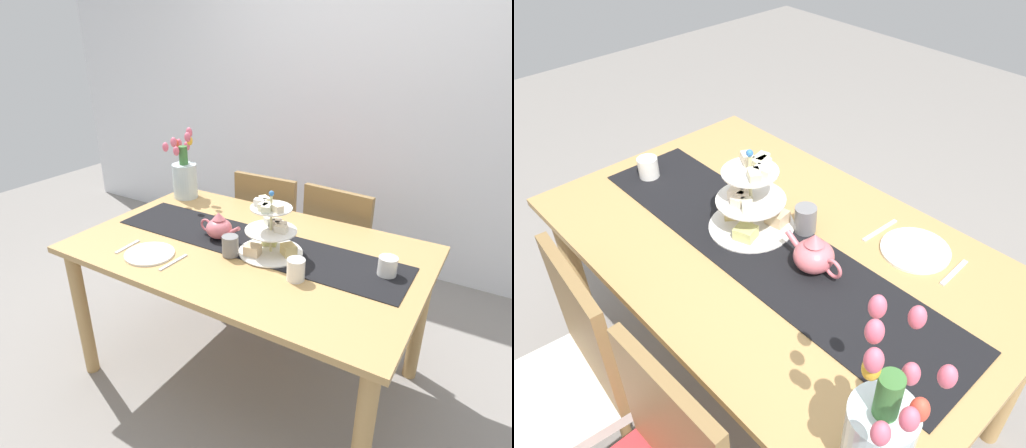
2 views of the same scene
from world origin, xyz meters
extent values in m
plane|color=gray|center=(0.00, 0.00, 0.00)|extent=(8.00, 8.00, 0.00)
cube|color=silver|center=(0.00, 1.61, 1.30)|extent=(6.00, 0.08, 2.60)
cube|color=tan|center=(0.00, 0.00, 0.76)|extent=(1.65, 1.02, 0.03)
cylinder|color=tan|center=(-0.75, -0.44, 0.37)|extent=(0.07, 0.07, 0.75)
cylinder|color=tan|center=(0.75, -0.44, 0.37)|extent=(0.07, 0.07, 0.75)
cylinder|color=tan|center=(-0.75, 0.44, 0.37)|extent=(0.07, 0.07, 0.75)
cylinder|color=tan|center=(0.75, 0.44, 0.37)|extent=(0.07, 0.07, 0.75)
cylinder|color=olive|center=(-0.11, 0.99, 0.21)|extent=(0.04, 0.04, 0.41)
cylinder|color=olive|center=(-0.47, 0.99, 0.21)|extent=(0.04, 0.04, 0.41)
cylinder|color=olive|center=(-0.10, 0.63, 0.21)|extent=(0.04, 0.04, 0.41)
cylinder|color=olive|center=(-0.46, 0.63, 0.21)|extent=(0.04, 0.04, 0.41)
cube|color=red|center=(-0.28, 0.81, 0.43)|extent=(0.43, 0.43, 0.05)
cube|color=olive|center=(-0.28, 0.62, 0.69)|extent=(0.42, 0.05, 0.45)
cylinder|color=olive|center=(0.41, 0.97, 0.21)|extent=(0.04, 0.04, 0.41)
cylinder|color=olive|center=(0.05, 1.01, 0.21)|extent=(0.04, 0.04, 0.41)
cylinder|color=olive|center=(0.38, 0.61, 0.21)|extent=(0.04, 0.04, 0.41)
cylinder|color=olive|center=(0.02, 0.65, 0.21)|extent=(0.04, 0.04, 0.41)
cube|color=silver|center=(0.21, 0.81, 0.43)|extent=(0.46, 0.46, 0.05)
cube|color=olive|center=(0.20, 0.62, 0.69)|extent=(0.42, 0.07, 0.45)
cube|color=black|center=(0.00, 0.04, 0.78)|extent=(1.49, 0.34, 0.00)
cylinder|color=beige|center=(0.12, 0.00, 0.92)|extent=(0.01, 0.01, 0.28)
cylinder|color=white|center=(0.12, 0.00, 0.78)|extent=(0.30, 0.30, 0.01)
cylinder|color=white|center=(0.12, 0.00, 0.89)|extent=(0.24, 0.24, 0.01)
cylinder|color=white|center=(0.12, 0.00, 1.00)|extent=(0.19, 0.19, 0.01)
cube|color=#E6C97B|center=(0.21, 0.02, 0.81)|extent=(0.09, 0.09, 0.05)
cube|color=#D3D37C|center=(0.08, 0.06, 0.81)|extent=(0.09, 0.08, 0.04)
cube|color=beige|center=(0.07, -0.07, 0.81)|extent=(0.08, 0.07, 0.05)
cube|color=#EFE0C3|center=(0.17, 0.00, 0.91)|extent=(0.06, 0.04, 0.03)
cube|color=beige|center=(0.16, 0.03, 0.91)|extent=(0.07, 0.06, 0.03)
cube|color=beige|center=(0.12, 0.05, 0.91)|extent=(0.05, 0.06, 0.03)
cube|color=silver|center=(0.08, 0.05, 0.91)|extent=(0.07, 0.06, 0.03)
cube|color=beige|center=(0.07, 0.02, 1.02)|extent=(0.07, 0.06, 0.03)
cube|color=silver|center=(0.07, -0.01, 1.02)|extent=(0.06, 0.05, 0.03)
cube|color=beige|center=(0.11, -0.04, 1.02)|extent=(0.04, 0.06, 0.03)
cube|color=silver|center=(0.13, -0.06, 1.02)|extent=(0.05, 0.06, 0.03)
cube|color=beige|center=(0.17, -0.03, 1.02)|extent=(0.07, 0.06, 0.03)
sphere|color=#3370B7|center=(0.12, 0.00, 1.07)|extent=(0.02, 0.02, 0.02)
ellipsoid|color=#D66B75|center=(-0.17, 0.00, 0.83)|extent=(0.13, 0.13, 0.10)
cone|color=#D66B75|center=(-0.17, 0.00, 0.90)|extent=(0.06, 0.06, 0.04)
cylinder|color=#D66B75|center=(-0.08, 0.00, 0.84)|extent=(0.07, 0.02, 0.06)
torus|color=#D66B75|center=(-0.25, 0.00, 0.83)|extent=(0.07, 0.01, 0.07)
cylinder|color=silver|center=(-0.70, 0.37, 0.88)|extent=(0.15, 0.15, 0.21)
cylinder|color=#3D7538|center=(-0.70, 0.37, 1.04)|extent=(0.05, 0.05, 0.12)
ellipsoid|color=#E5607A|center=(-0.65, 0.37, 1.18)|extent=(0.04, 0.04, 0.06)
ellipsoid|color=yellow|center=(-0.67, 0.40, 1.13)|extent=(0.04, 0.04, 0.06)
ellipsoid|color=#E5607A|center=(-0.68, 0.41, 1.17)|extent=(0.04, 0.04, 0.06)
ellipsoid|color=#E5607A|center=(-0.74, 0.46, 1.07)|extent=(0.04, 0.04, 0.06)
ellipsoid|color=#E5607A|center=(-0.77, 0.41, 1.09)|extent=(0.04, 0.04, 0.06)
ellipsoid|color=#EF4C38|center=(-0.77, 0.39, 1.10)|extent=(0.04, 0.04, 0.06)
ellipsoid|color=#E5607A|center=(-0.77, 0.29, 1.10)|extent=(0.04, 0.04, 0.06)
ellipsoid|color=#E5607A|center=(-0.71, 0.32, 1.08)|extent=(0.04, 0.04, 0.06)
ellipsoid|color=#E5607A|center=(-0.67, 0.26, 1.15)|extent=(0.04, 0.04, 0.06)
ellipsoid|color=#E5607A|center=(-0.61, 0.31, 1.17)|extent=(0.04, 0.04, 0.06)
cylinder|color=white|center=(0.64, 0.09, 0.82)|extent=(0.08, 0.08, 0.08)
cylinder|color=white|center=(-0.35, -0.31, 0.78)|extent=(0.23, 0.23, 0.01)
cube|color=silver|center=(-0.49, -0.31, 0.78)|extent=(0.02, 0.15, 0.01)
cube|color=silver|center=(-0.20, -0.31, 0.78)|extent=(0.02, 0.17, 0.01)
cylinder|color=slate|center=(-0.02, -0.12, 0.83)|extent=(0.08, 0.08, 0.09)
cylinder|color=white|center=(0.33, -0.15, 0.82)|extent=(0.08, 0.08, 0.09)
camera|label=1|loc=(1.00, -1.56, 1.73)|focal=30.44mm
camera|label=2|loc=(-0.96, 0.92, 1.91)|focal=36.41mm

